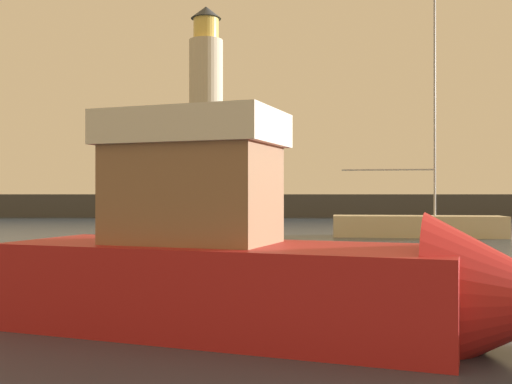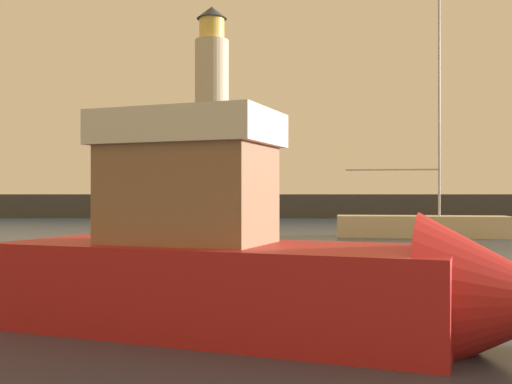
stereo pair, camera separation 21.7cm
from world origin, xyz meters
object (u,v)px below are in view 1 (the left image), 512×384
Objects in this scene: lighthouse at (206,105)px; motorboat_2 at (208,239)px; sailboat_moored at (418,225)px; motorboat_0 at (283,265)px.

motorboat_2 is at bearing -84.34° from lighthouse.
motorboat_2 is (4.16, -41.96, -10.40)m from lighthouse.
sailboat_moored is at bearing 53.15° from motorboat_2.
motorboat_2 is (-2.13, 9.42, -0.30)m from motorboat_0.
lighthouse is at bearing 95.66° from motorboat_2.
lighthouse reaches higher than motorboat_0.
lighthouse is 1.98× the size of motorboat_0.
motorboat_0 is 1.05× the size of motorboat_2.
lighthouse is 43.43m from motorboat_2.
motorboat_0 is at bearing -109.06° from sailboat_moored.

